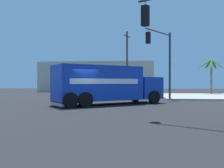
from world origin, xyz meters
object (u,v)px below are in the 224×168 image
utility_pole (127,61)px  delivery_truck (107,84)px  traffic_light_primary (196,30)px  traffic_light_secondary (163,54)px  palm_tree_far (211,70)px

utility_pole → delivery_truck: bearing=-92.2°
traffic_light_primary → utility_pole: (-3.96, 27.15, 0.97)m
traffic_light_secondary → palm_tree_far: 14.14m
delivery_truck → palm_tree_far: 20.27m
traffic_light_primary → palm_tree_far: size_ratio=1.26×
delivery_truck → traffic_light_primary: size_ratio=1.45×
utility_pole → traffic_light_primary: bearing=-81.7°
palm_tree_far → traffic_light_secondary: bearing=-122.1°
palm_tree_far → utility_pole: size_ratio=0.49×
traffic_light_primary → utility_pole: utility_pole is taller
delivery_truck → traffic_light_primary: bearing=-60.1°
traffic_light_secondary → utility_pole: size_ratio=0.67×
utility_pole → traffic_light_secondary: bearing=-75.5°
traffic_light_primary → traffic_light_secondary: (-0.14, 12.40, 0.39)m
delivery_truck → palm_tree_far: palm_tree_far is taller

